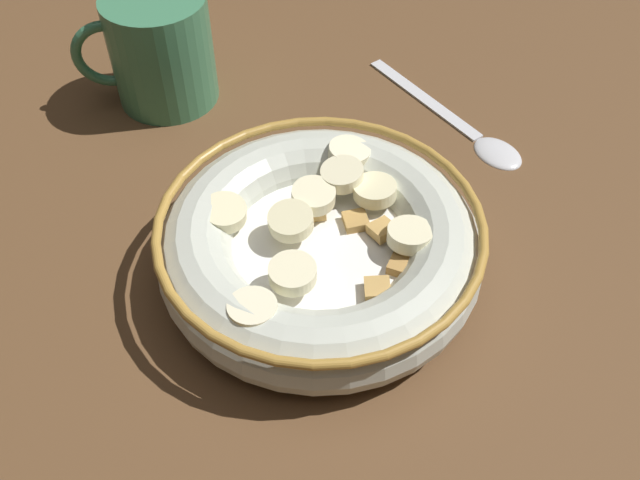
# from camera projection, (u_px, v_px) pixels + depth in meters

# --- Properties ---
(ground_plane) EXTENTS (0.99, 0.99, 0.02)m
(ground_plane) POSITION_uv_depth(u_px,v_px,m) (320.00, 281.00, 0.46)
(ground_plane) COLOR brown
(cereal_bowl) EXTENTS (0.20, 0.20, 0.05)m
(cereal_bowl) POSITION_uv_depth(u_px,v_px,m) (320.00, 245.00, 0.43)
(cereal_bowl) COLOR beige
(cereal_bowl) RESTS_ON ground_plane
(spoon) EXTENTS (0.09, 0.15, 0.01)m
(spoon) POSITION_uv_depth(u_px,v_px,m) (473.00, 132.00, 0.54)
(spoon) COLOR silver
(spoon) RESTS_ON ground_plane
(coffee_mug) EXTENTS (0.11, 0.08, 0.09)m
(coffee_mug) POSITION_uv_depth(u_px,v_px,m) (159.00, 50.00, 0.54)
(coffee_mug) COLOR #3F7F59
(coffee_mug) RESTS_ON ground_plane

